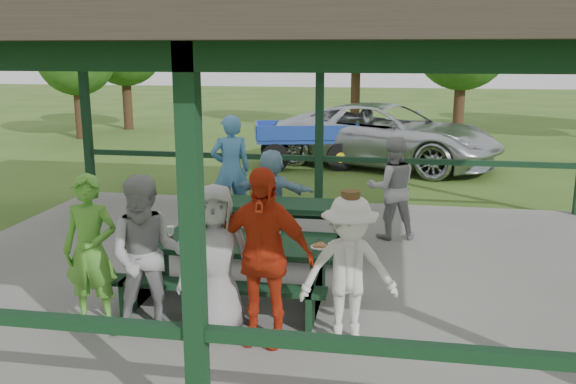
% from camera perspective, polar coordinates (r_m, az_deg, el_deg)
% --- Properties ---
extents(ground, '(90.00, 90.00, 0.00)m').
position_cam_1_polar(ground, '(8.47, -0.27, -7.94)').
color(ground, '#315219').
rests_on(ground, ground).
extents(concrete_slab, '(10.00, 8.00, 0.10)m').
position_cam_1_polar(concrete_slab, '(8.45, -0.27, -7.62)').
color(concrete_slab, slate).
rests_on(concrete_slab, ground).
extents(pavilion_structure, '(10.60, 8.60, 3.24)m').
position_cam_1_polar(pavilion_structure, '(7.91, -0.29, 14.02)').
color(pavilion_structure, black).
rests_on(pavilion_structure, concrete_slab).
extents(picnic_table_near, '(2.45, 1.39, 0.75)m').
position_cam_1_polar(picnic_table_near, '(7.27, -5.56, -6.83)').
color(picnic_table_near, black).
rests_on(picnic_table_near, concrete_slab).
extents(picnic_table_far, '(2.55, 1.39, 0.75)m').
position_cam_1_polar(picnic_table_far, '(9.10, -1.74, -2.64)').
color(picnic_table_far, black).
rests_on(picnic_table_far, concrete_slab).
extents(table_setting, '(2.40, 0.45, 0.10)m').
position_cam_1_polar(table_setting, '(7.21, -6.05, -4.37)').
color(table_setting, white).
rests_on(table_setting, picnic_table_near).
extents(contestant_green, '(0.63, 0.43, 1.67)m').
position_cam_1_polar(contestant_green, '(6.93, -17.98, -5.25)').
color(contestant_green, '#56A033').
rests_on(contestant_green, concrete_slab).
extents(contestant_grey_left, '(0.99, 0.88, 1.72)m').
position_cam_1_polar(contestant_grey_left, '(6.51, -13.00, -5.89)').
color(contestant_grey_left, gray).
rests_on(contestant_grey_left, concrete_slab).
extents(contestant_grey_mid, '(0.90, 0.69, 1.63)m').
position_cam_1_polar(contestant_grey_mid, '(6.38, -6.82, -6.46)').
color(contestant_grey_mid, '#949396').
rests_on(contestant_grey_mid, concrete_slab).
extents(contestant_red, '(1.12, 0.55, 1.84)m').
position_cam_1_polar(contestant_red, '(6.17, -2.48, -6.02)').
color(contestant_red, red).
rests_on(contestant_red, concrete_slab).
extents(contestant_white_fedora, '(1.12, 0.82, 1.61)m').
position_cam_1_polar(contestant_white_fedora, '(6.20, 5.72, -7.35)').
color(contestant_white_fedora, silver).
rests_on(contestant_white_fedora, concrete_slab).
extents(spectator_lblue, '(1.38, 0.67, 1.42)m').
position_cam_1_polar(spectator_lblue, '(9.80, -1.51, -0.06)').
color(spectator_lblue, '#7EABC4').
rests_on(spectator_lblue, concrete_slab).
extents(spectator_blue, '(0.82, 0.70, 1.89)m').
position_cam_1_polar(spectator_blue, '(10.49, -5.37, 2.08)').
color(spectator_blue, teal).
rests_on(spectator_blue, concrete_slab).
extents(spectator_grey, '(0.92, 0.79, 1.64)m').
position_cam_1_polar(spectator_grey, '(9.79, 9.70, 0.39)').
color(spectator_grey, '#97979A').
rests_on(spectator_grey, concrete_slab).
extents(pickup_truck, '(6.63, 4.79, 1.68)m').
position_cam_1_polar(pickup_truck, '(16.58, 9.21, 5.28)').
color(pickup_truck, silver).
rests_on(pickup_truck, ground).
extents(farm_trailer, '(3.65, 2.07, 1.26)m').
position_cam_1_polar(farm_trailer, '(16.38, 1.68, 4.60)').
color(farm_trailer, navy).
rests_on(farm_trailer, ground).
extents(tree_far_left, '(3.02, 3.02, 4.71)m').
position_cam_1_polar(tree_far_left, '(24.94, -15.08, 12.97)').
color(tree_far_left, black).
rests_on(tree_far_left, ground).
extents(tree_left, '(3.86, 3.86, 6.03)m').
position_cam_1_polar(tree_left, '(24.13, 6.48, 15.47)').
color(tree_left, black).
rests_on(tree_left, ground).
extents(tree_mid, '(3.13, 3.13, 4.89)m').
position_cam_1_polar(tree_mid, '(21.11, 16.06, 13.30)').
color(tree_mid, black).
rests_on(tree_mid, ground).
extents(tree_edge_left, '(2.69, 2.69, 4.20)m').
position_cam_1_polar(tree_edge_left, '(22.74, -19.24, 11.84)').
color(tree_edge_left, black).
rests_on(tree_edge_left, ground).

